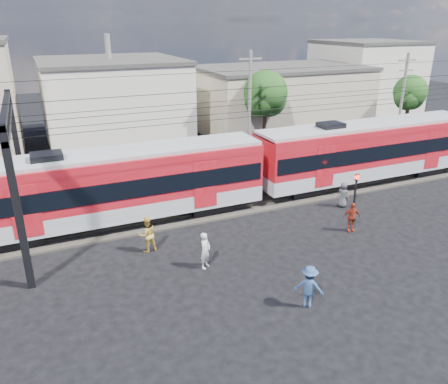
{
  "coord_description": "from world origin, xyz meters",
  "views": [
    {
      "loc": [
        -8.87,
        -14.12,
        10.49
      ],
      "look_at": [
        -0.47,
        5.0,
        2.24
      ],
      "focal_mm": 35.0,
      "sensor_mm": 36.0,
      "label": 1
    }
  ],
  "objects_px": {
    "commuter_train": "(120,183)",
    "car_silver": "(401,141)",
    "pedestrian_c": "(309,287)",
    "crossing_signal": "(356,184)",
    "pedestrian_a": "(205,250)"
  },
  "relations": [
    {
      "from": "commuter_train",
      "to": "car_silver",
      "type": "height_order",
      "value": "commuter_train"
    },
    {
      "from": "pedestrian_c",
      "to": "crossing_signal",
      "type": "height_order",
      "value": "crossing_signal"
    },
    {
      "from": "commuter_train",
      "to": "car_silver",
      "type": "relative_size",
      "value": 11.77
    },
    {
      "from": "crossing_signal",
      "to": "pedestrian_a",
      "type": "bearing_deg",
      "value": -165.03
    },
    {
      "from": "pedestrian_a",
      "to": "crossing_signal",
      "type": "height_order",
      "value": "crossing_signal"
    },
    {
      "from": "pedestrian_a",
      "to": "car_silver",
      "type": "xyz_separation_m",
      "value": [
        22.67,
        11.34,
        -0.13
      ]
    },
    {
      "from": "pedestrian_a",
      "to": "pedestrian_c",
      "type": "bearing_deg",
      "value": -100.57
    },
    {
      "from": "car_silver",
      "to": "crossing_signal",
      "type": "xyz_separation_m",
      "value": [
        -11.94,
        -8.48,
        0.71
      ]
    },
    {
      "from": "commuter_train",
      "to": "crossing_signal",
      "type": "distance_m",
      "value": 13.61
    },
    {
      "from": "pedestrian_c",
      "to": "crossing_signal",
      "type": "relative_size",
      "value": 0.86
    },
    {
      "from": "pedestrian_a",
      "to": "crossing_signal",
      "type": "bearing_deg",
      "value": -26.59
    },
    {
      "from": "pedestrian_c",
      "to": "pedestrian_a",
      "type": "bearing_deg",
      "value": -19.08
    },
    {
      "from": "pedestrian_c",
      "to": "crossing_signal",
      "type": "bearing_deg",
      "value": -98.52
    },
    {
      "from": "commuter_train",
      "to": "car_silver",
      "type": "bearing_deg",
      "value": 12.01
    },
    {
      "from": "pedestrian_c",
      "to": "car_silver",
      "type": "height_order",
      "value": "pedestrian_c"
    }
  ]
}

